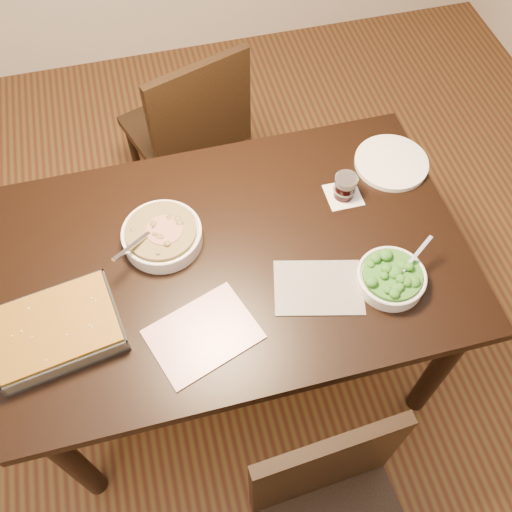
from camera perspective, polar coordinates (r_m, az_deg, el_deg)
ground at (r=2.39m, az=-1.62°, el=-9.71°), size 4.00×4.00×0.00m
table at (r=1.80m, az=-2.12°, el=-1.51°), size 1.40×0.90×0.75m
magazine_a at (r=1.60m, az=-5.31°, el=-7.80°), size 0.34×0.29×0.01m
magazine_b at (r=1.67m, az=6.26°, el=-3.14°), size 0.29×0.24×0.00m
coaster at (r=1.88m, az=8.72°, el=6.04°), size 0.11×0.11×0.00m
stew_bowl at (r=1.75m, az=-9.37°, el=2.09°), size 0.24×0.24×0.09m
broccoli_bowl at (r=1.69m, az=13.36°, el=-2.11°), size 0.21×0.20×0.08m
baking_dish at (r=1.66m, az=-19.28°, el=-6.96°), size 0.37×0.30×0.06m
wine_tumbler at (r=1.84m, az=8.89°, el=6.91°), size 0.07×0.07×0.08m
dinner_plate at (r=1.99m, az=13.38°, el=9.07°), size 0.25×0.25×0.02m
chair_far at (r=2.42m, az=-6.53°, el=12.40°), size 0.54×0.54×0.90m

